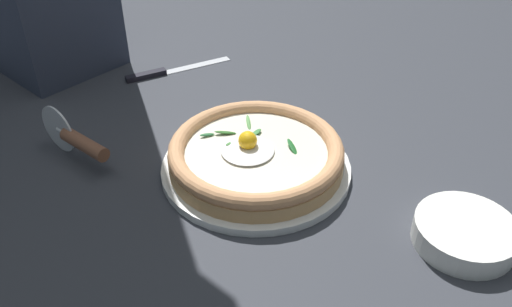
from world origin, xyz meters
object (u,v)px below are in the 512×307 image
at_px(pizza_cutter, 76,140).
at_px(table_knife, 163,72).
at_px(side_bowl, 465,233).
at_px(pizza, 256,154).

bearing_deg(pizza_cutter, table_knife, 131.68).
relative_size(pizza_cutter, table_knife, 0.67).
height_order(side_bowl, pizza_cutter, pizza_cutter).
bearing_deg(table_knife, pizza_cutter, -48.32).
bearing_deg(pizza, pizza_cutter, -127.09).
distance_m(pizza, table_knife, 0.36).
xyz_separation_m(pizza, side_bowl, (0.26, 0.15, -0.02)).
bearing_deg(table_knife, pizza, -1.18).
bearing_deg(table_knife, side_bowl, 12.60).
height_order(pizza, side_bowl, pizza).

